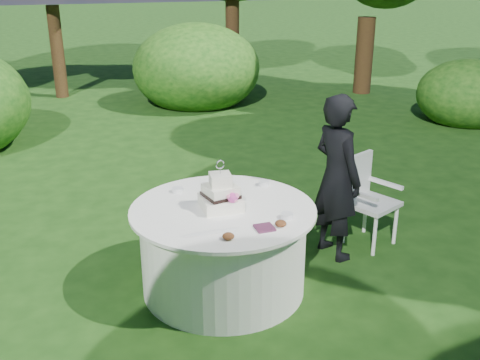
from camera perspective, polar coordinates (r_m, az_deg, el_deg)
The scene contains 9 objects.
ground at distance 5.04m, azimuth -1.64°, elevation -10.87°, with size 80.00×80.00×0.00m, color #15380F.
napkins at distance 4.32m, azimuth 2.51°, elevation -4.87°, with size 0.14×0.14×0.02m, color #4E213B.
feather_plume at distance 4.26m, azimuth -2.95°, elevation -5.32°, with size 0.48×0.07×0.01m, color silver.
guest at distance 5.34m, azimuth 9.80°, elevation 0.27°, with size 0.58×0.38×1.60m, color black.
table at distance 4.85m, azimuth -1.69°, elevation -6.97°, with size 1.56×1.56×0.77m.
cake at distance 4.63m, azimuth -1.95°, elevation -1.59°, with size 0.32×0.34×0.43m.
chair at distance 5.76m, azimuth 12.60°, elevation -1.36°, with size 0.60×0.60×0.91m.
votives at distance 4.87m, azimuth 0.14°, elevation -1.59°, with size 0.89×0.92×0.04m.
petal_cups at distance 4.25m, azimuth 1.55°, elevation -5.06°, with size 0.54×0.17×0.05m.
Camera 1 is at (-1.24, -4.10, 2.66)m, focal length 42.00 mm.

